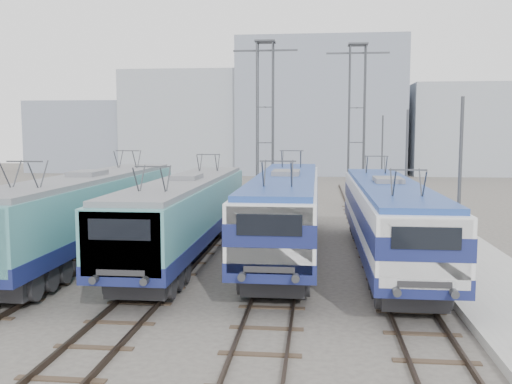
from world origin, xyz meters
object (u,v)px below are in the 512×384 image
Objects in this scene: catenary_tower_west at (265,119)px; catenary_tower_east at (357,120)px; locomotive_far_left at (87,208)px; mast_mid at (406,173)px; locomotive_far_right at (388,214)px; mast_front at (459,198)px; mast_rear at (382,162)px; locomotive_center_right at (286,206)px; locomotive_center_left at (186,210)px.

catenary_tower_east is (6.50, 2.00, 0.00)m from catenary_tower_west.
mast_mid reaches higher than locomotive_far_left.
locomotive_far_right is 17.96m from catenary_tower_east.
mast_mid reaches higher than locomotive_far_right.
mast_front is (2.10, -22.00, -3.14)m from catenary_tower_east.
locomotive_center_right is at bearing -109.44° from mast_rear.
catenary_tower_west is at bearing 99.14° from locomotive_center_right.
mast_rear is at bearing 24.94° from catenary_tower_west.
locomotive_far_left is 1.05× the size of locomotive_center_left.
locomotive_far_left is at bearing 163.67° from mast_front.
locomotive_center_left is 2.55× the size of mast_mid.
locomotive_center_left is 2.55× the size of mast_rear.
mast_front is at bearing -68.00° from locomotive_far_right.
locomotive_far_left is at bearing -153.96° from mast_mid.
locomotive_center_right is 1.55× the size of catenary_tower_east.
locomotive_far_right is 2.54× the size of mast_front.
mast_front is at bearing -24.47° from locomotive_center_left.
locomotive_center_left is 2.55× the size of mast_front.
locomotive_far_left is at bearing -170.46° from locomotive_center_right.
mast_mid is at bearing 90.00° from mast_front.
locomotive_center_left is 4.63m from locomotive_center_right.
mast_mid is at bearing 76.00° from locomotive_far_right.
mast_front is (15.35, -4.50, 1.18)m from locomotive_far_left.
locomotive_far_left is 13.50m from locomotive_far_right.
locomotive_far_left reaches higher than locomotive_far_right.
mast_rear is (1.85, 19.42, 1.23)m from locomotive_far_right.
locomotive_far_left is at bearing -127.13° from catenary_tower_east.
locomotive_center_left is 0.96× the size of locomotive_center_right.
catenary_tower_west is (-6.75, 15.42, 4.37)m from locomotive_far_right.
mast_rear is (10.85, 19.06, 1.27)m from locomotive_center_left.
catenary_tower_east reaches higher than locomotive_center_left.
mast_front reaches higher than locomotive_far_left.
locomotive_far_left is at bearing -128.21° from mast_rear.
catenary_tower_east reaches higher than locomotive_far_left.
locomotive_far_left is 1.56× the size of catenary_tower_east.
locomotive_far_left is 24.85m from mast_rear.
locomotive_center_right reaches higher than locomotive_center_left.
mast_front is at bearing -90.00° from mast_rear.
mast_mid is (15.35, 7.50, 1.18)m from locomotive_far_left.
mast_front is at bearing -84.55° from catenary_tower_east.
catenary_tower_east is 10.69m from mast_mid.
catenary_tower_east is at bearing 52.87° from locomotive_far_left.
locomotive_far_left is at bearing -113.53° from catenary_tower_west.
locomotive_far_right is 1.48× the size of catenary_tower_east.
locomotive_far_right is 1.48× the size of catenary_tower_west.
mast_mid is at bearing -78.14° from catenary_tower_east.
locomotive_center_left is 9.01m from locomotive_far_right.
locomotive_far_right is at bearing -95.44° from mast_rear.
locomotive_center_left is at bearing -146.94° from mast_mid.
locomotive_center_left is at bearing 155.53° from mast_front.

